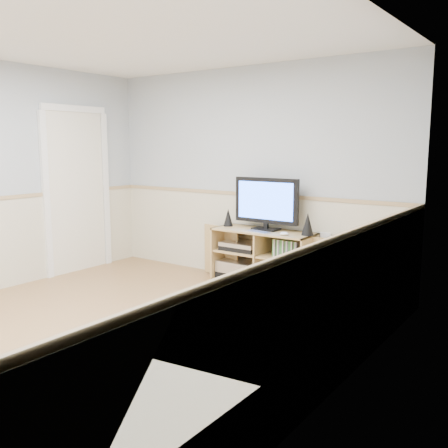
{
  "coord_description": "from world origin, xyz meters",
  "views": [
    {
      "loc": [
        3.2,
        -2.73,
        1.59
      ],
      "look_at": [
        0.38,
        1.2,
        0.83
      ],
      "focal_mm": 40.0,
      "sensor_mm": 36.0,
      "label": 1
    }
  ],
  "objects_px": {
    "keyboard": "(258,232)",
    "game_consoles": "(286,285)",
    "monitor": "(266,202)",
    "media_cabinet": "(266,257)"
  },
  "relations": [
    {
      "from": "monitor",
      "to": "game_consoles",
      "type": "bearing_deg",
      "value": -11.36
    },
    {
      "from": "keyboard",
      "to": "game_consoles",
      "type": "distance_m",
      "value": 0.66
    },
    {
      "from": "media_cabinet",
      "to": "keyboard",
      "type": "bearing_deg",
      "value": -85.37
    },
    {
      "from": "media_cabinet",
      "to": "game_consoles",
      "type": "relative_size",
      "value": 4.03
    },
    {
      "from": "monitor",
      "to": "keyboard",
      "type": "distance_m",
      "value": 0.36
    },
    {
      "from": "media_cabinet",
      "to": "monitor",
      "type": "bearing_deg",
      "value": -90.0
    },
    {
      "from": "media_cabinet",
      "to": "game_consoles",
      "type": "xyz_separation_m",
      "value": [
        0.3,
        -0.07,
        -0.26
      ]
    },
    {
      "from": "keyboard",
      "to": "game_consoles",
      "type": "xyz_separation_m",
      "value": [
        0.29,
        0.13,
        -0.59
      ]
    },
    {
      "from": "monitor",
      "to": "game_consoles",
      "type": "relative_size",
      "value": 1.74
    },
    {
      "from": "media_cabinet",
      "to": "game_consoles",
      "type": "distance_m",
      "value": 0.4
    }
  ]
}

